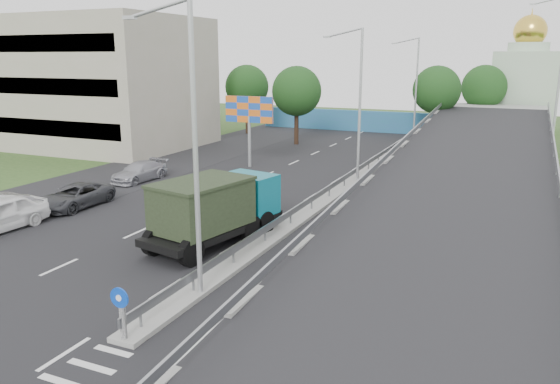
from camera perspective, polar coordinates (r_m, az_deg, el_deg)
The scene contains 21 objects.
ground at distance 16.33m, azimuth -21.08°, elevation -18.11°, with size 160.00×160.00×0.00m, color #2D4C1E.
road_surface at distance 33.40m, azimuth -0.28°, elevation -0.65°, with size 26.00×90.00×0.04m, color black.
parking_strip at distance 40.39m, azimuth -17.33°, elevation 1.27°, with size 8.00×90.00×0.05m, color black.
median at distance 35.98m, azimuth 6.72°, elevation 0.48°, with size 1.00×44.00×0.20m, color gray.
overpass_ramp at distance 34.22m, azimuth 18.87°, elevation 1.95°, with size 10.00×50.00×3.50m.
median_guardrail at distance 35.83m, azimuth 6.75°, elevation 1.49°, with size 0.09×44.00×0.71m.
sign_bollard at distance 17.21m, azimuth -16.20°, elevation -12.05°, with size 0.64×0.23×1.67m.
lamp_post_near at distance 18.70m, azimuth -9.38°, elevation 5.74°, with size 2.74×0.18×10.08m.
lamp_post_mid at distance 36.98m, azimuth 8.09°, elevation 9.76°, with size 2.74×0.18×10.08m.
lamp_post_far at distance 56.44m, azimuth 13.87°, elevation 10.90°, with size 2.74×0.18×10.08m.
beige_building at distance 57.88m, azimuth -20.50°, elevation 10.69°, with size 24.00×14.00×12.00m, color #A29D88.
blue_wall at distance 63.50m, azimuth 10.96°, elevation 7.17°, with size 30.00×0.50×2.40m, color teal.
church at distance 69.51m, azimuth 24.19°, elevation 10.19°, with size 7.00×7.00×13.80m.
billboard at distance 42.35m, azimuth -3.25°, elevation 8.19°, with size 4.00×0.24×5.50m.
tree_left_mid at distance 53.56m, azimuth 1.75°, elevation 10.47°, with size 4.80×4.80×7.60m.
tree_median_far at distance 58.13m, azimuth 16.06°, elevation 10.22°, with size 4.80×4.80×7.60m.
tree_left_far at distance 61.46m, azimuth -3.47°, elevation 10.90°, with size 4.80×4.80×7.60m.
tree_ramp_far at distance 64.67m, azimuth 20.55°, elevation 10.21°, with size 4.80×4.80×7.60m.
dump_truck at distance 25.13m, azimuth -6.71°, elevation -1.57°, with size 3.96×7.50×3.14m.
parked_car_c at distance 33.32m, azimuth -20.60°, elevation -0.42°, with size 2.21×4.80×1.33m, color #37383D.
parked_car_d at distance 39.15m, azimuth -14.48°, elevation 2.07°, with size 1.85×4.56×1.32m, color #9E9FA7.
Camera 1 is at (10.33, -9.44, 8.42)m, focal length 35.00 mm.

